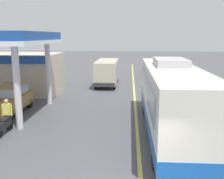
# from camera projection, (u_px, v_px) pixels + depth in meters

# --- Properties ---
(ground) EXTENTS (120.00, 120.00, 0.00)m
(ground) POSITION_uv_depth(u_px,v_px,m) (134.00, 86.00, 26.62)
(ground) COLOR #4C4C51
(lane_divider_stripe) EXTENTS (0.16, 50.00, 0.01)m
(lane_divider_stripe) POSITION_uv_depth(u_px,v_px,m) (135.00, 97.00, 21.72)
(lane_divider_stripe) COLOR #D8CC4C
(lane_divider_stripe) RESTS_ON ground
(coach_bus_main) EXTENTS (2.60, 11.04, 3.69)m
(coach_bus_main) POSITION_uv_depth(u_px,v_px,m) (172.00, 100.00, 13.43)
(coach_bus_main) COLOR silver
(coach_bus_main) RESTS_ON ground
(gas_station_roadside) EXTENTS (9.10, 11.95, 5.10)m
(gas_station_roadside) POSITION_uv_depth(u_px,v_px,m) (7.00, 65.00, 20.83)
(gas_station_roadside) COLOR #194799
(gas_station_roadside) RESTS_ON ground
(car_at_pump) EXTENTS (1.70, 4.20, 1.82)m
(car_at_pump) POSITION_uv_depth(u_px,v_px,m) (9.00, 98.00, 17.02)
(car_at_pump) COLOR olive
(car_at_pump) RESTS_ON ground
(minibus_opposing_lane) EXTENTS (2.04, 6.13, 2.44)m
(minibus_opposing_lane) POSITION_uv_depth(u_px,v_px,m) (107.00, 70.00, 26.81)
(minibus_opposing_lane) COLOR #BFB799
(minibus_opposing_lane) RESTS_ON ground
(motorcycle_parked_forecourt) EXTENTS (0.55, 1.80, 0.92)m
(motorcycle_parked_forecourt) POSITION_uv_depth(u_px,v_px,m) (5.00, 126.00, 13.48)
(motorcycle_parked_forecourt) COLOR black
(motorcycle_parked_forecourt) RESTS_ON ground
(pedestrian_by_shop) EXTENTS (0.55, 0.22, 1.66)m
(pedestrian_by_shop) POSITION_uv_depth(u_px,v_px,m) (7.00, 113.00, 13.99)
(pedestrian_by_shop) COLOR #33333F
(pedestrian_by_shop) RESTS_ON ground
(car_trailing_behind_bus) EXTENTS (1.70, 4.20, 1.82)m
(car_trailing_behind_bus) POSITION_uv_depth(u_px,v_px,m) (153.00, 68.00, 33.10)
(car_trailing_behind_bus) COLOR olive
(car_trailing_behind_bus) RESTS_ON ground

